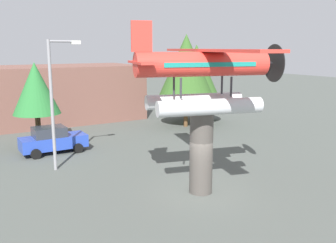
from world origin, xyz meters
name	(u,v)px	position (x,y,z in m)	size (l,w,h in m)	color
ground_plane	(200,192)	(0.00, 0.00, 0.00)	(140.00, 140.00, 0.00)	#4C514C
display_pedestal	(201,152)	(0.00, 0.00, 1.97)	(1.10, 1.10, 3.94)	#4C4742
floatplane_monument	(205,75)	(0.13, -0.03, 5.61)	(7.18, 10.34, 4.00)	silver
car_mid_blue	(53,140)	(-4.21, 10.66, 0.88)	(4.20, 2.02, 1.76)	#2847B7
streetlight_primary	(55,95)	(-4.81, 7.05, 4.25)	(1.84, 0.28, 7.26)	gray
storefront_building	(55,93)	(-0.94, 22.00, 2.58)	(15.49, 7.92, 5.17)	brown
tree_east	(36,89)	(-4.67, 12.50, 4.11)	(3.16, 3.16, 5.89)	brown
tree_center_back	(186,67)	(8.04, 13.16, 5.23)	(4.92, 4.92, 7.97)	brown
tree_far_east	(196,75)	(10.00, 14.40, 4.36)	(4.93, 4.93, 7.11)	brown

